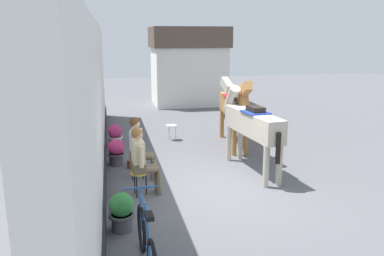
{
  "coord_description": "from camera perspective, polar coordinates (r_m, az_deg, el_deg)",
  "views": [
    {
      "loc": [
        -2.2,
        -7.35,
        3.08
      ],
      "look_at": [
        -0.4,
        1.2,
        1.05
      ],
      "focal_mm": 36.87,
      "sensor_mm": 36.0,
      "label": 1
    }
  ],
  "objects": [
    {
      "name": "saddled_horse_near",
      "position": [
        9.16,
        8.43,
        0.84
      ],
      "size": [
        0.68,
        2.99,
        2.06
      ],
      "color": "#B2A899",
      "rests_on": "ground_plane"
    },
    {
      "name": "satchel_bag",
      "position": [
        9.63,
        -8.54,
        -5.08
      ],
      "size": [
        0.29,
        0.27,
        0.2
      ],
      "primitive_type": "cube",
      "rotation": [
        0.0,
        0.0,
        0.68
      ],
      "color": "brown",
      "rests_on": "ground_plane"
    },
    {
      "name": "seated_visitor_near",
      "position": [
        7.77,
        -7.3,
        -4.28
      ],
      "size": [
        0.61,
        0.49,
        1.39
      ],
      "color": "gold",
      "rests_on": "ground_plane"
    },
    {
      "name": "flower_planter_inner_far",
      "position": [
        9.85,
        -10.92,
        -3.34
      ],
      "size": [
        0.43,
        0.43,
        0.64
      ],
      "color": "#4C4C51",
      "rests_on": "ground_plane"
    },
    {
      "name": "distant_cottage",
      "position": [
        18.29,
        -0.52,
        9.08
      ],
      "size": [
        3.4,
        2.6,
        3.5
      ],
      "color": "silver",
      "rests_on": "ground_plane"
    },
    {
      "name": "flower_planter_farthest",
      "position": [
        11.52,
        -11.06,
        -0.95
      ],
      "size": [
        0.43,
        0.43,
        0.64
      ],
      "color": "beige",
      "rests_on": "ground_plane"
    },
    {
      "name": "ground_plane",
      "position": [
        11.02,
        0.11,
        -3.15
      ],
      "size": [
        40.0,
        40.0,
        0.0
      ],
      "primitive_type": "plane",
      "color": "#56565B"
    },
    {
      "name": "saddled_horse_far",
      "position": [
        11.14,
        6.14,
        3.08
      ],
      "size": [
        0.68,
        2.99,
        2.06
      ],
      "color": "#9E6B38",
      "rests_on": "ground_plane"
    },
    {
      "name": "seated_visitor_far",
      "position": [
        8.68,
        -7.67,
        -2.44
      ],
      "size": [
        0.61,
        0.48,
        1.39
      ],
      "color": "#194C99",
      "rests_on": "ground_plane"
    },
    {
      "name": "pub_facade_wall",
      "position": [
        8.99,
        -13.95,
        2.81
      ],
      "size": [
        0.34,
        14.0,
        3.4
      ],
      "color": "white",
      "rests_on": "ground_plane"
    },
    {
      "name": "spare_stool_white",
      "position": [
        11.98,
        -3.01,
        0.14
      ],
      "size": [
        0.32,
        0.32,
        0.46
      ],
      "color": "white",
      "rests_on": "ground_plane"
    },
    {
      "name": "leaning_bicycle",
      "position": [
        5.49,
        -6.6,
        -16.26
      ],
      "size": [
        0.5,
        1.76,
        1.02
      ],
      "color": "black",
      "rests_on": "ground_plane"
    },
    {
      "name": "flower_planter_nearest",
      "position": [
        6.6,
        -10.13,
        -11.71
      ],
      "size": [
        0.43,
        0.43,
        0.64
      ],
      "color": "#4C4C51",
      "rests_on": "ground_plane"
    }
  ]
}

